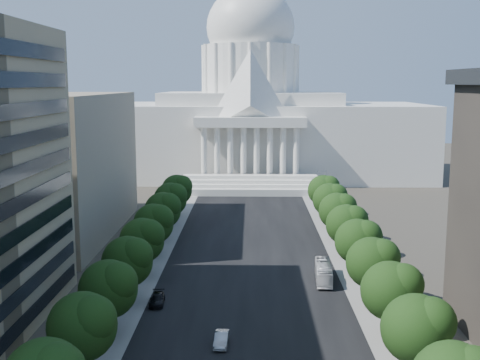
{
  "coord_description": "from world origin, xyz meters",
  "views": [
    {
      "loc": [
        0.21,
        -25.33,
        32.23
      ],
      "look_at": [
        -1.73,
        82.5,
        14.77
      ],
      "focal_mm": 45.0,
      "sensor_mm": 36.0,
      "label": 1
    }
  ],
  "objects": [
    {
      "name": "road_asphalt",
      "position": [
        0.0,
        90.0,
        0.0
      ],
      "size": [
        30.0,
        260.0,
        0.01
      ],
      "primitive_type": "cube",
      "color": "black",
      "rests_on": "ground"
    },
    {
      "name": "sidewalk_left",
      "position": [
        -19.0,
        90.0,
        0.0
      ],
      "size": [
        8.0,
        260.0,
        0.02
      ],
      "primitive_type": "cube",
      "color": "gray",
      "rests_on": "ground"
    },
    {
      "name": "sidewalk_right",
      "position": [
        19.0,
        90.0,
        0.0
      ],
      "size": [
        8.0,
        260.0,
        0.02
      ],
      "primitive_type": "cube",
      "color": "gray",
      "rests_on": "ground"
    },
    {
      "name": "capitol",
      "position": [
        0.0,
        184.89,
        20.01
      ],
      "size": [
        120.0,
        56.0,
        73.0
      ],
      "color": "white",
      "rests_on": "ground"
    },
    {
      "name": "office_block_left_far",
      "position": [
        -48.0,
        100.0,
        15.0
      ],
      "size": [
        38.0,
        52.0,
        30.0
      ],
      "primitive_type": "cube",
      "color": "gray",
      "rests_on": "ground"
    },
    {
      "name": "tree_l_c",
      "position": [
        -17.66,
        35.81,
        6.45
      ],
      "size": [
        7.79,
        7.6,
        9.97
      ],
      "color": "#33261C",
      "rests_on": "ground"
    },
    {
      "name": "tree_l_d",
      "position": [
        -17.66,
        47.81,
        6.45
      ],
      "size": [
        7.79,
        7.6,
        9.97
      ],
      "color": "#33261C",
      "rests_on": "ground"
    },
    {
      "name": "tree_l_e",
      "position": [
        -17.66,
        59.81,
        6.45
      ],
      "size": [
        7.79,
        7.6,
        9.97
      ],
      "color": "#33261C",
      "rests_on": "ground"
    },
    {
      "name": "tree_l_f",
      "position": [
        -17.66,
        71.81,
        6.45
      ],
      "size": [
        7.79,
        7.6,
        9.97
      ],
      "color": "#33261C",
      "rests_on": "ground"
    },
    {
      "name": "tree_l_g",
      "position": [
        -17.66,
        83.81,
        6.45
      ],
      "size": [
        7.79,
        7.6,
        9.97
      ],
      "color": "#33261C",
      "rests_on": "ground"
    },
    {
      "name": "tree_l_h",
      "position": [
        -17.66,
        95.81,
        6.45
      ],
      "size": [
        7.79,
        7.6,
        9.97
      ],
      "color": "#33261C",
      "rests_on": "ground"
    },
    {
      "name": "tree_l_i",
      "position": [
        -17.66,
        107.81,
        6.45
      ],
      "size": [
        7.79,
        7.6,
        9.97
      ],
      "color": "#33261C",
      "rests_on": "ground"
    },
    {
      "name": "tree_l_j",
      "position": [
        -17.66,
        119.81,
        6.45
      ],
      "size": [
        7.79,
        7.6,
        9.97
      ],
      "color": "#33261C",
      "rests_on": "ground"
    },
    {
      "name": "tree_r_c",
      "position": [
        18.34,
        35.81,
        6.45
      ],
      "size": [
        7.79,
        7.6,
        9.97
      ],
      "color": "#33261C",
      "rests_on": "ground"
    },
    {
      "name": "tree_r_d",
      "position": [
        18.34,
        47.81,
        6.45
      ],
      "size": [
        7.79,
        7.6,
        9.97
      ],
      "color": "#33261C",
      "rests_on": "ground"
    },
    {
      "name": "tree_r_e",
      "position": [
        18.34,
        59.81,
        6.45
      ],
      "size": [
        7.79,
        7.6,
        9.97
      ],
      "color": "#33261C",
      "rests_on": "ground"
    },
    {
      "name": "tree_r_f",
      "position": [
        18.34,
        71.81,
        6.45
      ],
      "size": [
        7.79,
        7.6,
        9.97
      ],
      "color": "#33261C",
      "rests_on": "ground"
    },
    {
      "name": "tree_r_g",
      "position": [
        18.34,
        83.81,
        6.45
      ],
      "size": [
        7.79,
        7.6,
        9.97
      ],
      "color": "#33261C",
      "rests_on": "ground"
    },
    {
      "name": "tree_r_h",
      "position": [
        18.34,
        95.81,
        6.45
      ],
      "size": [
        7.79,
        7.6,
        9.97
      ],
      "color": "#33261C",
      "rests_on": "ground"
    },
    {
      "name": "tree_r_i",
      "position": [
        18.34,
        107.81,
        6.45
      ],
      "size": [
        7.79,
        7.6,
        9.97
      ],
      "color": "#33261C",
      "rests_on": "ground"
    },
    {
      "name": "tree_r_j",
      "position": [
        18.34,
        119.81,
        6.45
      ],
      "size": [
        7.79,
        7.6,
        9.97
      ],
      "color": "#33261C",
      "rests_on": "ground"
    },
    {
      "name": "streetlight_b",
      "position": [
        19.9,
        35.0,
        5.82
      ],
      "size": [
        2.61,
        0.44,
        9.0
      ],
      "color": "gray",
      "rests_on": "ground"
    },
    {
      "name": "streetlight_c",
      "position": [
        19.9,
        60.0,
        5.82
      ],
      "size": [
        2.61,
        0.44,
        9.0
      ],
      "color": "gray",
      "rests_on": "ground"
    },
    {
      "name": "streetlight_d",
      "position": [
        19.9,
        85.0,
        5.82
      ],
      "size": [
        2.61,
        0.44,
        9.0
      ],
      "color": "gray",
      "rests_on": "ground"
    },
    {
      "name": "streetlight_e",
      "position": [
        19.9,
        110.0,
        5.82
      ],
      "size": [
        2.61,
        0.44,
        9.0
      ],
      "color": "gray",
      "rests_on": "ground"
    },
    {
      "name": "streetlight_f",
      "position": [
        19.9,
        135.0,
        5.82
      ],
      "size": [
        2.61,
        0.44,
        9.0
      ],
      "color": "gray",
      "rests_on": "ground"
    },
    {
      "name": "car_silver",
      "position": [
        -3.37,
        45.06,
        0.78
      ],
      "size": [
        1.85,
        4.79,
        1.56
      ],
      "primitive_type": "imported",
      "rotation": [
        0.0,
        0.0,
        -0.04
      ],
      "color": "#AFB1B8",
      "rests_on": "ground"
    },
    {
      "name": "car_dark_b",
      "position": [
        -13.5,
        58.86,
        0.75
      ],
      "size": [
        2.39,
        5.28,
        1.5
      ],
      "primitive_type": "imported",
      "rotation": [
        0.0,
        0.0,
        0.06
      ],
      "color": "black",
      "rests_on": "ground"
    },
    {
      "name": "city_bus",
      "position": [
        12.26,
        69.98,
        1.48
      ],
      "size": [
        3.24,
        10.76,
        2.95
      ],
      "primitive_type": "imported",
      "rotation": [
        0.0,
        0.0,
        -0.07
      ],
      "color": "silver",
      "rests_on": "ground"
    }
  ]
}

